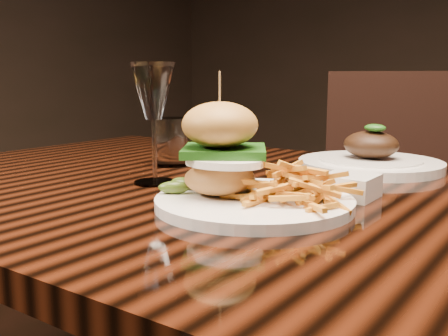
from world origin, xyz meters
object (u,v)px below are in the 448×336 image
Objects in this scene: wine_glass at (153,95)px; chair_far at (394,204)px; burger_plate at (247,174)px; dining_table at (292,240)px; far_dish at (370,160)px.

wine_glass is 0.22× the size of chair_far.
burger_plate is 0.25m from wine_glass.
burger_plate is 0.29× the size of chair_far.
burger_plate reaches higher than dining_table.
wine_glass is 0.73× the size of far_dish.
chair_far is (-0.11, 0.89, -0.13)m from dining_table.
dining_table is at bearing -94.01° from far_dish.
wine_glass reaches higher than burger_plate.
burger_plate is 1.36× the size of wine_glass.
dining_table is at bearing -99.94° from chair_far.
wine_glass is (-0.22, 0.05, 0.10)m from burger_plate.
dining_table is 0.30m from far_dish.
burger_plate is at bearing -97.47° from dining_table.
far_dish is at bearing 85.99° from dining_table.
dining_table is 5.65× the size of far_dish.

